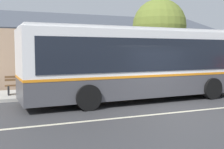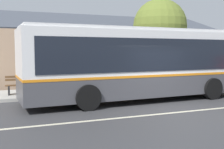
# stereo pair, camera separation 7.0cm
# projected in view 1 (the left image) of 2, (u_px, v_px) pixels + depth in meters

# --- Properties ---
(ground_plane) EXTENTS (300.00, 300.00, 0.00)m
(ground_plane) POSITION_uv_depth(u_px,v_px,m) (181.00, 112.00, 10.42)
(ground_plane) COLOR #38383A
(sidewalk_far) EXTENTS (60.00, 3.00, 0.15)m
(sidewalk_far) POSITION_uv_depth(u_px,v_px,m) (117.00, 89.00, 15.95)
(sidewalk_far) COLOR #ADAAA3
(sidewalk_far) RESTS_ON ground
(lane_divider_stripe) EXTENTS (60.00, 0.16, 0.01)m
(lane_divider_stripe) POSITION_uv_depth(u_px,v_px,m) (181.00, 112.00, 10.42)
(lane_divider_stripe) COLOR beige
(lane_divider_stripe) RESTS_ON ground
(community_building) EXTENTS (25.13, 10.39, 6.25)m
(community_building) POSITION_uv_depth(u_px,v_px,m) (56.00, 56.00, 22.21)
(community_building) COLOR tan
(community_building) RESTS_ON ground
(transit_bus) EXTENTS (10.71, 3.05, 3.25)m
(transit_bus) POSITION_uv_depth(u_px,v_px,m) (139.00, 62.00, 12.86)
(transit_bus) COLOR #47474C
(transit_bus) RESTS_ON ground
(bench_down_street) EXTENTS (1.60, 0.51, 0.94)m
(bench_down_street) POSITION_uv_depth(u_px,v_px,m) (22.00, 86.00, 13.63)
(bench_down_street) COLOR brown
(bench_down_street) RESTS_ON sidewalk_far
(street_tree_primary) EXTENTS (3.44, 3.41, 5.56)m
(street_tree_primary) POSITION_uv_depth(u_px,v_px,m) (161.00, 28.00, 17.98)
(street_tree_primary) COLOR #4C3828
(street_tree_primary) RESTS_ON ground
(bus_stop_sign) EXTENTS (0.36, 0.07, 2.40)m
(bus_stop_sign) POSITION_uv_depth(u_px,v_px,m) (222.00, 61.00, 17.38)
(bus_stop_sign) COLOR gray
(bus_stop_sign) RESTS_ON sidewalk_far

